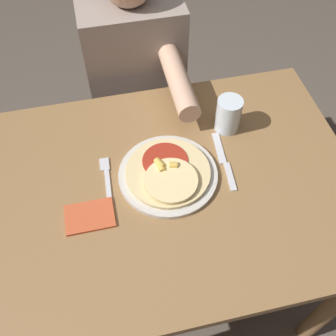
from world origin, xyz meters
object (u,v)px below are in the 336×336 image
pizza (168,173)px  dining_table (172,206)px  drinking_glass (228,115)px  plate (168,175)px  fork (107,178)px  knife (224,162)px  person_diner (137,79)px

pizza → dining_table: bearing=-68.7°
pizza → drinking_glass: (0.23, 0.15, 0.03)m
plate → fork: 0.18m
fork → knife: 0.35m
dining_table → fork: fork is taller
pizza → fork: 0.18m
fork → drinking_glass: size_ratio=1.51×
drinking_glass → person_diner: (-0.23, 0.40, -0.16)m
pizza → person_diner: 0.57m
fork → person_diner: person_diner is taller
knife → drinking_glass: size_ratio=1.91×
knife → drinking_glass: drinking_glass is taller
plate → knife: size_ratio=1.31×
dining_table → knife: size_ratio=4.93×
pizza → drinking_glass: bearing=34.1°
person_diner → pizza: bearing=-89.7°
dining_table → plate: bearing=106.1°
plate → pizza: (-0.00, -0.01, 0.02)m
dining_table → knife: bearing=13.4°
plate → pizza: pizza is taller
knife → pizza: bearing=-173.9°
dining_table → plate: size_ratio=3.76×
fork → dining_table: bearing=-17.4°
knife → dining_table: bearing=-166.6°
dining_table → fork: size_ratio=6.20×
pizza → fork: size_ratio=1.40×
pizza → person_diner: person_diner is taller
pizza → knife: (0.18, 0.02, -0.02)m
plate → knife: plate is taller
drinking_glass → person_diner: size_ratio=0.10×
knife → drinking_glass: (0.05, 0.13, 0.06)m
drinking_glass → person_diner: 0.49m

